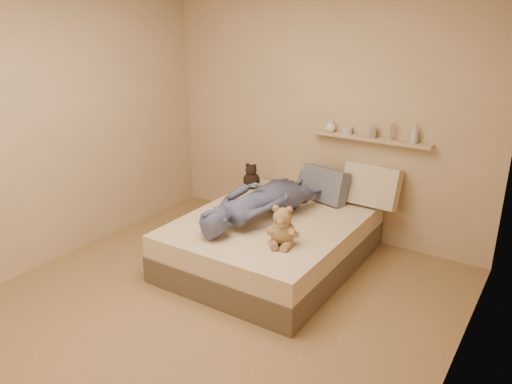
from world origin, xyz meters
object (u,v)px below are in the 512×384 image
Objects in this scene: pillow_grey at (324,185)px; wall_shelf at (370,139)px; bed at (272,241)px; person at (264,199)px; dark_plush at (251,178)px; pillow_cream at (371,186)px; teddy_bear at (282,229)px; game_console at (220,218)px.

pillow_grey is 0.42× the size of wall_shelf.
person is at bearing -171.43° from bed.
pillow_grey is 0.76m from person.
pillow_cream is at bearing 10.51° from dark_plush.
person reaches higher than teddy_bear.
teddy_bear is at bearing -102.57° from pillow_cream.
dark_plush is at bearing -165.15° from wall_shelf.
game_console is at bearing -118.13° from wall_shelf.
teddy_bear is 1.23× the size of dark_plush.
wall_shelf is (0.20, 1.33, 0.51)m from teddy_bear.
teddy_bear is 0.60m from person.
dark_plush is 1.33m from wall_shelf.
dark_plush is 0.52× the size of pillow_cream.
pillow_cream is at bearing 77.43° from teddy_bear.
teddy_bear is (0.56, 0.10, 0.00)m from game_console.
bed is 3.45× the size of pillow_cream.
pillow_grey is at bearing 6.54° from dark_plush.
wall_shelf is (0.55, 0.91, 0.88)m from bed.
wall_shelf is (0.36, 0.22, 0.48)m from pillow_grey.
pillow_cream is (0.63, 0.83, 0.43)m from bed.
game_console is 0.31× the size of pillow_cream.
pillow_grey is at bearing -100.61° from person.
pillow_cream is at bearing -44.42° from wall_shelf.
bed is 6.70× the size of dark_plush.
dark_plush is 0.57× the size of pillow_grey.
wall_shelf reaches higher than bed.
wall_shelf is (1.18, 0.31, 0.53)m from dark_plush.
game_console is at bearing -170.36° from teddy_bear.
bed is at bearing 129.72° from teddy_bear.
dark_plush is at bearing -173.46° from pillow_grey.
person is 1.25× the size of wall_shelf.
dark_plush reaches higher than bed.
teddy_bear reaches higher than game_console.
pillow_grey reaches higher than game_console.
pillow_cream is (1.26, 0.23, 0.08)m from dark_plush.
teddy_bear is (0.35, -0.42, 0.37)m from bed.
person is (-0.44, 0.41, 0.04)m from teddy_bear.
teddy_bear is at bearing 9.64° from game_console.
person reaches higher than pillow_grey.
pillow_cream is 0.46× the size of wall_shelf.
pillow_cream is (0.28, 1.25, 0.06)m from teddy_bear.
pillow_grey is at bearing 98.29° from teddy_bear.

